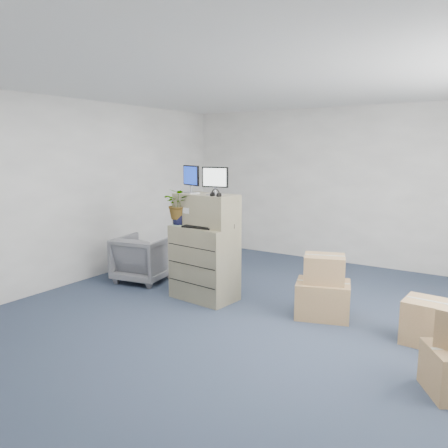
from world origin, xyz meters
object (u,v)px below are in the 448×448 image
(keyboard, at_px, (199,227))
(water_bottle, at_px, (212,218))
(monitor_right, at_px, (215,179))
(office_chair, at_px, (143,256))
(filing_cabinet_lower, at_px, (204,263))
(potted_plant, at_px, (179,208))
(monitor_left, at_px, (191,178))

(keyboard, height_order, water_bottle, water_bottle)
(monitor_right, relative_size, office_chair, 0.48)
(monitor_right, height_order, office_chair, monitor_right)
(filing_cabinet_lower, bearing_deg, monitor_right, 4.04)
(potted_plant, bearing_deg, filing_cabinet_lower, 17.93)
(filing_cabinet_lower, xyz_separation_m, office_chair, (-1.29, 0.17, -0.11))
(monitor_left, xyz_separation_m, office_chair, (-1.05, 0.12, -1.27))
(filing_cabinet_lower, distance_m, monitor_right, 1.16)
(monitor_left, relative_size, water_bottle, 1.54)
(monitor_right, bearing_deg, monitor_left, 167.10)
(keyboard, distance_m, water_bottle, 0.22)
(filing_cabinet_lower, height_order, potted_plant, potted_plant)
(monitor_left, bearing_deg, keyboard, -12.07)
(filing_cabinet_lower, distance_m, potted_plant, 0.82)
(filing_cabinet_lower, relative_size, potted_plant, 2.43)
(office_chair, bearing_deg, keyboard, 157.56)
(monitor_right, distance_m, potted_plant, 0.68)
(monitor_left, relative_size, potted_plant, 0.91)
(monitor_left, relative_size, office_chair, 0.48)
(water_bottle, bearing_deg, monitor_left, 177.48)
(monitor_left, bearing_deg, monitor_right, 16.09)
(monitor_left, height_order, water_bottle, monitor_left)
(keyboard, bearing_deg, potted_plant, 173.75)
(keyboard, bearing_deg, monitor_right, 30.24)
(water_bottle, height_order, office_chair, water_bottle)
(filing_cabinet_lower, xyz_separation_m, monitor_right, (0.19, -0.01, 1.15))
(potted_plant, distance_m, office_chair, 1.31)
(keyboard, xyz_separation_m, potted_plant, (-0.34, 0.02, 0.22))
(keyboard, height_order, potted_plant, potted_plant)
(filing_cabinet_lower, xyz_separation_m, monitor_left, (-0.24, 0.05, 1.16))
(monitor_right, xyz_separation_m, water_bottle, (-0.08, 0.04, -0.52))
(water_bottle, relative_size, potted_plant, 0.59)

